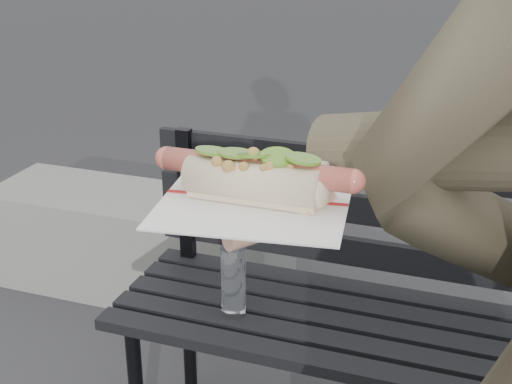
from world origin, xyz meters
The scene contains 3 objects.
park_bench centered at (0.10, 1.03, 0.52)m, with size 1.50×0.44×0.88m.
concrete_block centered at (-1.03, 1.68, 0.20)m, with size 1.20×0.40×0.40m, color slate.
held_hotdog centered at (0.24, 0.13, 1.23)m, with size 0.64×0.32×0.20m.
Camera 1 is at (0.27, -0.58, 1.48)m, focal length 50.00 mm.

